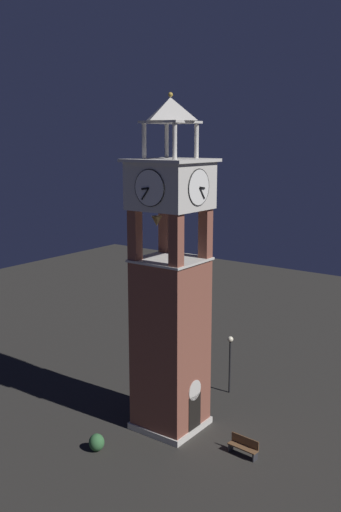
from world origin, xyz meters
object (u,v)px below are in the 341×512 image
object	(u,v)px
clock_tower	(171,299)
park_bench	(244,446)
lamp_post	(230,354)
trash_bin	(153,393)

from	to	relation	value
clock_tower	park_bench	size ratio (longest dim) A/B	10.97
clock_tower	lamp_post	world-z (taller)	clock_tower
clock_tower	trash_bin	bearing A→B (deg)	54.30
clock_tower	park_bench	bearing A→B (deg)	-92.97
lamp_post	park_bench	bearing A→B (deg)	-143.84
park_bench	trash_bin	world-z (taller)	park_bench
trash_bin	park_bench	bearing A→B (deg)	-106.81
park_bench	lamp_post	bearing A→B (deg)	36.16
clock_tower	lamp_post	xyz separation A→B (m)	(5.58, -0.48, -4.72)
clock_tower	trash_bin	xyz separation A→B (m)	(2.04, 2.84, -6.91)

